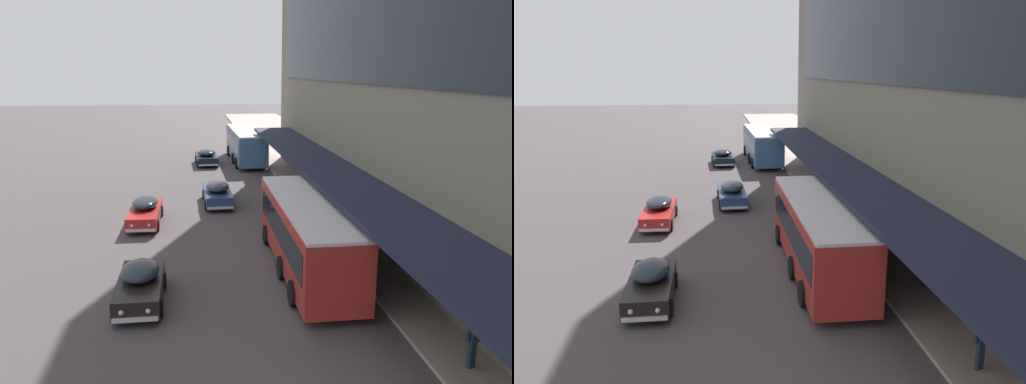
{
  "view_description": "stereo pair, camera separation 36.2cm",
  "coord_description": "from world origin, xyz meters",
  "views": [
    {
      "loc": [
        -0.96,
        -8.59,
        8.77
      ],
      "look_at": [
        2.9,
        20.38,
        1.54
      ],
      "focal_mm": 35.0,
      "sensor_mm": 36.0,
      "label": 1
    },
    {
      "loc": [
        -0.6,
        -8.63,
        8.77
      ],
      "look_at": [
        2.9,
        20.38,
        1.54
      ],
      "focal_mm": 35.0,
      "sensor_mm": 36.0,
      "label": 2
    }
  ],
  "objects": [
    {
      "name": "sedan_oncoming_front",
      "position": [
        -3.02,
        9.55,
        0.75
      ],
      "size": [
        1.82,
        4.26,
        1.52
      ],
      "color": "black",
      "rests_on": "ground"
    },
    {
      "name": "transit_bus_kerbside_rear",
      "position": [
        3.98,
        11.81,
        1.82
      ],
      "size": [
        2.78,
        10.8,
        3.18
      ],
      "color": "#AB2A23",
      "rests_on": "ground"
    },
    {
      "name": "sedan_trailing_near",
      "position": [
        0.52,
        37.75,
        0.73
      ],
      "size": [
        2.14,
        4.41,
        1.46
      ],
      "color": "black",
      "rests_on": "ground"
    },
    {
      "name": "fire_hydrant",
      "position": [
        6.73,
        15.35,
        0.49
      ],
      "size": [
        0.2,
        0.4,
        0.7
      ],
      "color": "red",
      "rests_on": "sidewalk_kerb"
    },
    {
      "name": "transit_bus_kerbside_front",
      "position": [
        4.36,
        39.01,
        1.78
      ],
      "size": [
        3.03,
        11.11,
        3.09
      ],
      "color": "#3C6895",
      "rests_on": "ground"
    },
    {
      "name": "pedestrian_at_kerb",
      "position": [
        7.1,
        3.6,
        1.18
      ],
      "size": [
        0.58,
        0.37,
        1.86
      ],
      "color": "#1F3240",
      "rests_on": "sidewalk_kerb"
    },
    {
      "name": "sedan_lead_mid",
      "position": [
        -3.67,
        19.87,
        0.74
      ],
      "size": [
        1.89,
        4.99,
        1.5
      ],
      "color": "#B01F1B",
      "rests_on": "ground"
    },
    {
      "name": "sedan_second_near",
      "position": [
        0.73,
        23.55,
        0.76
      ],
      "size": [
        1.93,
        4.83,
        1.54
      ],
      "color": "navy",
      "rests_on": "ground"
    }
  ]
}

